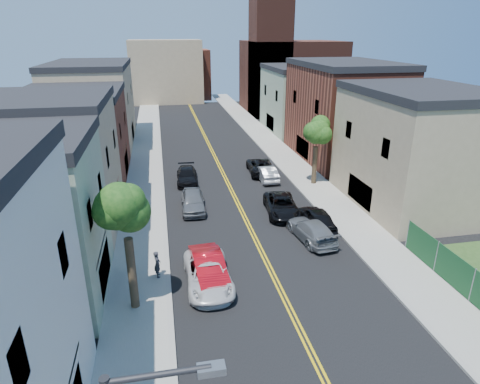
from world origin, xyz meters
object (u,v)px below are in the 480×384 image
black_car_left (187,176)px  pedestrian_left (157,264)px  black_car_right (317,218)px  dark_car_right_far (261,166)px  silver_car_right (266,173)px  grey_car_left (193,201)px  white_pickup (208,274)px  red_sedan (209,269)px  black_suv_lane (282,206)px  grey_car_right (311,230)px

black_car_left → pedestrian_left: size_ratio=2.88×
black_car_right → dark_car_right_far: 13.11m
silver_car_right → grey_car_left: bearing=36.4°
white_pickup → dark_car_right_far: 20.41m
red_sedan → black_suv_lane: (6.80, 8.25, -0.10)m
white_pickup → grey_car_right: bearing=28.1°
white_pickup → silver_car_right: 18.41m
pedestrian_left → dark_car_right_far: bearing=-36.3°
white_pickup → dark_car_right_far: bearing=67.5°
silver_car_right → grey_car_right: bearing=88.5°
silver_car_right → dark_car_right_far: (-0.00, 2.19, 0.03)m
pedestrian_left → black_car_left: bearing=-15.6°
grey_car_left → red_sedan: bearing=-87.9°
white_pickup → black_suv_lane: 11.11m
silver_car_right → black_suv_lane: black_suv_lane is taller
grey_car_right → silver_car_right: 12.55m
grey_car_right → black_car_right: (1.01, 1.67, 0.06)m
dark_car_right_far → black_car_right: bearing=97.9°
white_pickup → grey_car_right: white_pickup is taller
grey_car_right → red_sedan: bearing=19.0°
black_car_right → black_suv_lane: (-1.81, 2.87, -0.07)m
grey_car_right → white_pickup: bearing=21.3°
black_car_left → dark_car_right_far: bearing=13.6°
grey_car_right → pedestrian_left: size_ratio=3.03×
white_pickup → silver_car_right: size_ratio=1.23×
grey_car_left → black_car_right: bearing=-27.9°
white_pickup → black_car_right: 10.49m
grey_car_left → pedestrian_left: 9.98m
silver_car_right → red_sedan: bearing=63.5°
grey_car_right → black_car_right: bearing=-128.3°
grey_car_left → dark_car_right_far: grey_car_left is taller
dark_car_right_far → black_suv_lane: size_ratio=1.03×
grey_car_right → dark_car_right_far: dark_car_right_far is taller
black_car_left → pedestrian_left: (-2.90, -16.21, 0.28)m
pedestrian_left → white_pickup: bearing=-119.7°
black_suv_lane → dark_car_right_far: bearing=91.7°
black_car_right → pedestrian_left: pedestrian_left is taller
white_pickup → dark_car_right_far: white_pickup is taller
silver_car_right → dark_car_right_far: bearing=-91.4°
red_sedan → black_car_left: size_ratio=1.05×
white_pickup → grey_car_left: (0.11, 10.80, 0.05)m
white_pickup → grey_car_left: grey_car_left is taller
grey_car_right → dark_car_right_far: (0.00, 14.74, 0.02)m
black_suv_lane → silver_car_right: bearing=90.5°
black_suv_lane → red_sedan: bearing=-123.3°
white_pickup → black_suv_lane: (6.91, 8.70, -0.03)m
black_car_right → silver_car_right: size_ratio=1.06×
black_car_left → dark_car_right_far: size_ratio=0.88×
black_car_left → grey_car_right: 15.32m
silver_car_right → black_suv_lane: (-0.80, -8.01, 0.00)m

